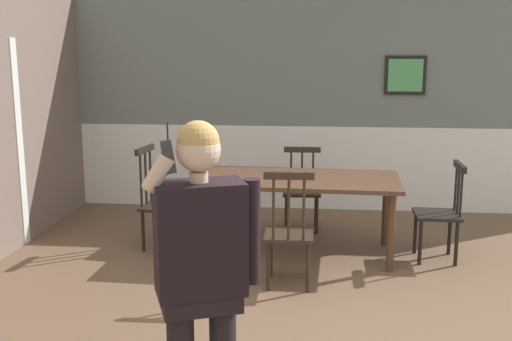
# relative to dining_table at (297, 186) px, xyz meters

# --- Properties ---
(ground_plane) EXTENTS (7.70, 7.70, 0.00)m
(ground_plane) POSITION_rel_dining_table_xyz_m (0.40, -1.71, -0.69)
(ground_plane) COLOR brown
(room_back_partition) EXTENTS (6.53, 0.17, 2.72)m
(room_back_partition) POSITION_rel_dining_table_xyz_m (0.40, 1.79, 0.62)
(room_back_partition) COLOR slate
(room_back_partition) RESTS_ON ground_plane
(dining_table) EXTENTS (2.01, 1.03, 0.77)m
(dining_table) POSITION_rel_dining_table_xyz_m (0.00, 0.00, 0.00)
(dining_table) COLOR #4C3323
(dining_table) RESTS_ON ground_plane
(chair_near_window) EXTENTS (0.46, 0.46, 1.03)m
(chair_near_window) POSITION_rel_dining_table_xyz_m (-1.38, 0.06, -0.21)
(chair_near_window) COLOR black
(chair_near_window) RESTS_ON ground_plane
(chair_by_doorway) EXTENTS (0.42, 0.42, 0.90)m
(chair_by_doorway) POSITION_rel_dining_table_xyz_m (0.03, 0.86, -0.24)
(chair_by_doorway) COLOR #2D2319
(chair_by_doorway) RESTS_ON ground_plane
(chair_at_table_head) EXTENTS (0.42, 0.42, 0.95)m
(chair_at_table_head) POSITION_rel_dining_table_xyz_m (1.38, -0.05, -0.22)
(chair_at_table_head) COLOR black
(chair_at_table_head) RESTS_ON ground_plane
(chair_opposite_corner) EXTENTS (0.42, 0.42, 1.03)m
(chair_opposite_corner) POSITION_rel_dining_table_xyz_m (-0.03, -0.87, -0.21)
(chair_opposite_corner) COLOR #2D2319
(chair_opposite_corner) RESTS_ON ground_plane
(person_figure) EXTENTS (0.55, 0.38, 1.68)m
(person_figure) POSITION_rel_dining_table_xyz_m (-0.37, -3.00, 0.28)
(person_figure) COLOR black
(person_figure) RESTS_ON ground_plane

